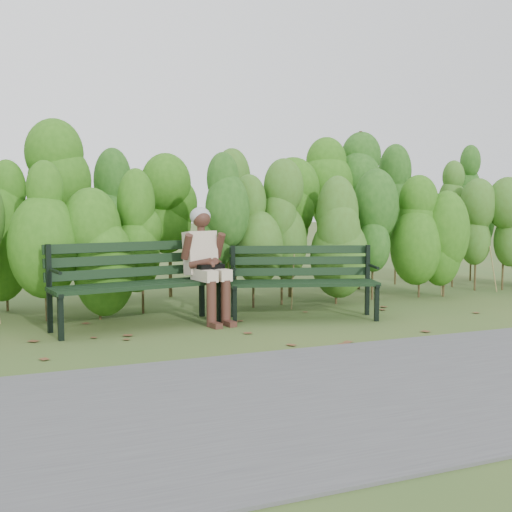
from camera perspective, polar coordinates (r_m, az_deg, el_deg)
name	(u,v)px	position (r m, az deg, el deg)	size (l,w,h in m)	color
ground	(268,329)	(6.34, 1.17, -7.01)	(80.00, 80.00, 0.00)	#395925
footpath	(388,388)	(4.46, 12.44, -12.13)	(60.00, 2.50, 0.01)	#474749
hedge_band	(214,209)	(7.96, -4.02, 4.48)	(11.04, 1.67, 2.42)	#47381E
leaf_litter	(229,337)	(5.99, -2.62, -7.69)	(4.61, 2.10, 0.01)	brown
bench_left	(135,277)	(6.59, -11.49, -1.94)	(1.90, 0.91, 0.91)	black
bench_right	(302,276)	(6.96, 4.45, -1.86)	(1.76, 1.01, 0.84)	black
seated_woman	(206,257)	(6.71, -4.81, -0.08)	(0.52, 0.77, 1.29)	#BEAB92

